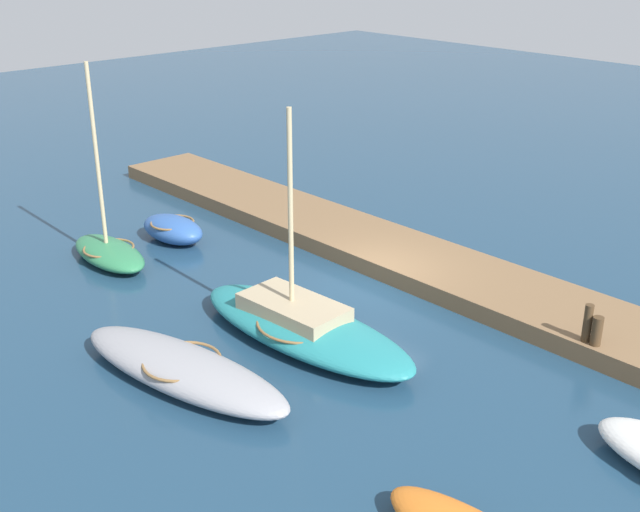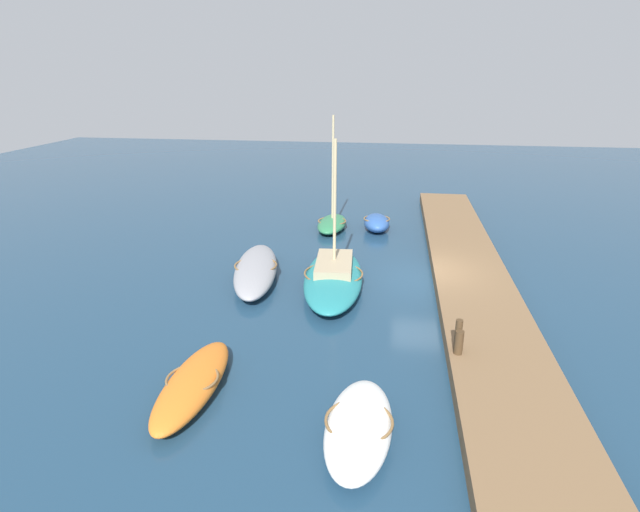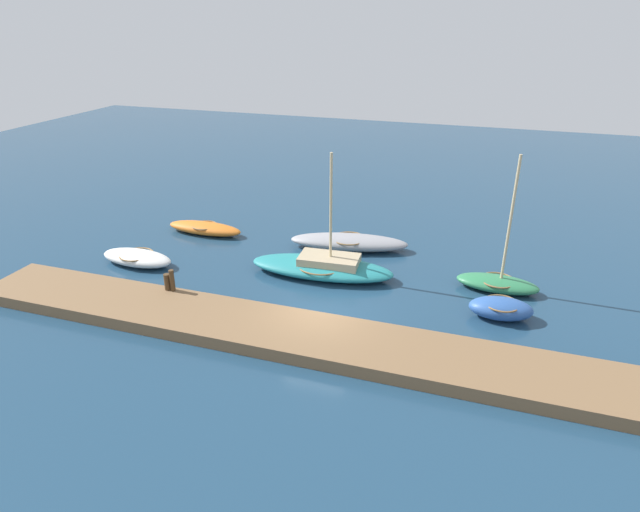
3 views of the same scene
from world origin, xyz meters
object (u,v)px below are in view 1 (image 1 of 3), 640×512
dinghy_blue (173,229)px  motorboat_grey (183,369)px  rowboat_green (109,251)px  mooring_post_mid_west (587,323)px  mooring_post_west (597,331)px  sailboat_teal (303,325)px

dinghy_blue → motorboat_grey: (-7.45, 4.64, -0.05)m
rowboat_green → mooring_post_mid_west: size_ratio=6.42×
mooring_post_mid_west → motorboat_grey: bearing=53.6°
dinghy_blue → rowboat_green: bearing=88.3°
dinghy_blue → mooring_post_west: (-13.20, -2.82, 0.42)m
motorboat_grey → mooring_post_mid_west: 9.28m
motorboat_grey → dinghy_blue: bearing=-42.2°
sailboat_teal → rowboat_green: bearing=3.8°
sailboat_teal → mooring_post_west: (-5.40, -4.21, 0.41)m
dinghy_blue → motorboat_grey: size_ratio=0.42×
mooring_post_mid_west → rowboat_green: bearing=22.2°
sailboat_teal → rowboat_green: rowboat_green is taller
mooring_post_mid_west → sailboat_teal: bearing=39.3°
mooring_post_west → mooring_post_mid_west: mooring_post_mid_west is taller
sailboat_teal → mooring_post_mid_west: sailboat_teal is taller
mooring_post_west → mooring_post_mid_west: 0.27m
motorboat_grey → mooring_post_mid_west: mooring_post_mid_west is taller
sailboat_teal → dinghy_blue: (7.80, -1.38, -0.01)m
rowboat_green → mooring_post_mid_west: (-12.78, -5.20, 0.57)m
rowboat_green → dinghy_blue: 2.39m
mooring_post_west → motorboat_grey: bearing=52.4°
motorboat_grey → mooring_post_west: 9.43m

